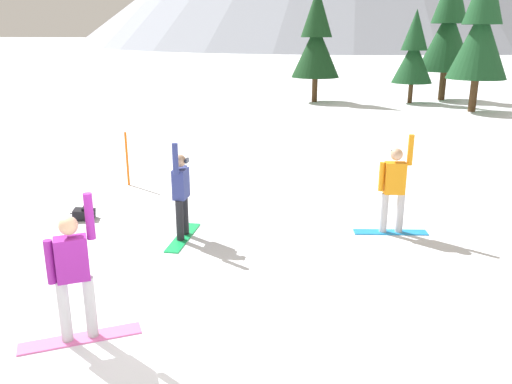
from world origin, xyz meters
The scene contains 10 objects.
ground_plane centered at (0.00, 0.00, 0.00)m, with size 800.00×800.00×0.00m, color white.
snowboarder_foreground centered at (-0.99, 0.16, 0.94)m, with size 1.37×1.22×2.00m.
snowboarder_midground centered at (-1.40, 3.82, 0.92)m, with size 0.56×1.57×1.96m.
snowboarder_background centered at (2.43, 5.53, 0.96)m, with size 1.49×0.74×2.02m.
backpack_black centered at (-3.92, 4.04, 0.13)m, with size 0.55×0.49×0.28m.
trail_marker_pole centered at (-4.53, 6.68, 0.71)m, with size 0.06×0.06×1.43m, color orange.
pine_tree_young centered at (1.12, 27.02, 2.83)m, with size 2.28×2.28×5.19m.
pine_tree_broad centered at (-4.21, 25.62, 3.50)m, with size 2.77×2.77×6.42m.
pine_tree_tall centered at (4.41, 24.48, 4.11)m, with size 2.94×2.94×7.55m.
pine_tree_slender centered at (2.80, 29.16, 4.24)m, with size 3.18×3.18×7.78m.
Camera 1 is at (3.29, -4.72, 3.89)m, focal length 36.67 mm.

